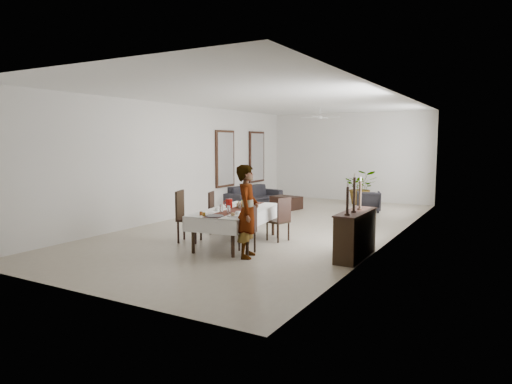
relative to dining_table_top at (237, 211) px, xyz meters
name	(u,v)px	position (x,y,z in m)	size (l,w,h in m)	color
floor	(274,226)	(-0.22, 2.18, -0.70)	(6.00, 12.00, 0.00)	#B0A48C
ceiling	(275,99)	(-0.22, 2.18, 2.50)	(6.00, 12.00, 0.02)	white
wall_back	(350,157)	(-0.22, 8.18, 0.90)	(6.00, 0.02, 3.20)	silver
wall_front	(77,182)	(-0.22, -3.82, 0.90)	(6.00, 0.02, 3.20)	silver
wall_left	(181,161)	(-3.22, 2.18, 0.90)	(0.02, 12.00, 3.20)	silver
wall_right	(396,167)	(2.78, 2.18, 0.90)	(0.02, 12.00, 3.20)	silver
dining_table_top	(237,211)	(0.00, 0.00, 0.00)	(0.97, 2.32, 0.05)	black
table_leg_fl	(193,236)	(-0.27, -1.15, -0.36)	(0.07, 0.07, 0.68)	black
table_leg_fr	(233,240)	(0.57, -1.03, -0.36)	(0.07, 0.07, 0.68)	black
table_leg_bl	(239,218)	(-0.57, 1.03, -0.36)	(0.07, 0.07, 0.68)	black
table_leg_br	(273,221)	(0.27, 1.15, -0.36)	(0.07, 0.07, 0.68)	black
tablecloth_top	(237,210)	(0.00, 0.00, 0.03)	(1.14, 2.49, 0.01)	white
tablecloth_drape_left	(213,214)	(-0.56, -0.07, -0.11)	(0.01, 2.49, 0.29)	silver
tablecloth_drape_right	(261,218)	(0.56, 0.07, -0.11)	(0.01, 2.49, 0.29)	silver
tablecloth_drape_near	(209,226)	(0.16, -1.23, -0.11)	(1.14, 0.01, 0.29)	white
tablecloth_drape_far	(258,208)	(-0.16, 1.23, -0.11)	(1.14, 0.01, 0.29)	silver
table_runner	(237,209)	(0.00, 0.00, 0.04)	(0.34, 2.41, 0.00)	#5B251A
red_pitcher	(229,203)	(-0.26, 0.11, 0.13)	(0.14, 0.14, 0.19)	maroon
pitcher_handle	(226,203)	(-0.34, 0.10, 0.13)	(0.12, 0.12, 0.02)	maroon
wine_glass_near	(229,210)	(0.20, -0.61, 0.12)	(0.07, 0.07, 0.16)	white
wine_glass_mid	(221,209)	(-0.03, -0.54, 0.12)	(0.07, 0.07, 0.16)	white
wine_glass_far	(240,205)	(0.04, 0.05, 0.12)	(0.07, 0.07, 0.16)	white
teacup_right	(238,213)	(0.36, -0.54, 0.06)	(0.09, 0.09, 0.06)	silver
saucer_right	(238,214)	(0.36, -0.54, 0.04)	(0.14, 0.14, 0.01)	white
teacup_left	(217,209)	(-0.24, -0.37, 0.06)	(0.09, 0.09, 0.06)	silver
saucer_left	(217,210)	(-0.24, -0.37, 0.04)	(0.14, 0.14, 0.01)	white
plate_near_right	(233,216)	(0.43, -0.82, 0.04)	(0.23, 0.23, 0.01)	silver
bread_near_right	(233,215)	(0.43, -0.82, 0.07)	(0.09, 0.09, 0.09)	tan
plate_near_left	(208,213)	(-0.19, -0.76, 0.04)	(0.23, 0.23, 0.01)	white
plate_far_left	(234,205)	(-0.38, 0.49, 0.04)	(0.23, 0.23, 0.01)	white
serving_tray	(215,216)	(0.13, -1.00, 0.04)	(0.35, 0.35, 0.02)	#3D3D42
jam_jar_a	(204,214)	(-0.07, -1.06, 0.07)	(0.06, 0.06, 0.07)	#855913
jam_jar_b	(201,213)	(-0.18, -1.02, 0.07)	(0.06, 0.06, 0.07)	brown
fruit_basket	(243,206)	(0.02, 0.25, 0.08)	(0.29, 0.29, 0.10)	brown
fruit_red	(245,202)	(0.04, 0.27, 0.16)	(0.09, 0.09, 0.09)	maroon
fruit_green	(242,202)	(-0.03, 0.27, 0.16)	(0.08, 0.08, 0.08)	#518A29
fruit_yellow	(242,203)	(0.02, 0.20, 0.16)	(0.08, 0.08, 0.08)	gold
chair_right_near_seat	(243,232)	(0.58, -0.68, -0.27)	(0.41, 0.41, 0.05)	black
chair_right_near_leg_fl	(248,246)	(0.77, -0.83, -0.50)	(0.04, 0.04, 0.40)	black
chair_right_near_leg_fr	(255,242)	(0.73, -0.50, -0.50)	(0.04, 0.04, 0.40)	black
chair_right_near_leg_bl	(232,244)	(0.44, -0.87, -0.50)	(0.04, 0.04, 0.40)	black
chair_right_near_leg_br	(239,241)	(0.40, -0.54, -0.50)	(0.04, 0.04, 0.40)	black
chair_right_near_back	(252,218)	(0.77, -0.66, 0.00)	(0.41, 0.04, 0.52)	black
chair_right_far_seat	(278,221)	(0.63, 0.70, -0.28)	(0.40, 0.40, 0.05)	black
chair_right_far_leg_fl	(278,234)	(0.74, 0.49, -0.50)	(0.04, 0.04, 0.40)	black
chair_right_far_leg_fr	(289,231)	(0.84, 0.81, -0.50)	(0.04, 0.04, 0.40)	black
chair_right_far_leg_bl	(267,231)	(0.42, 0.59, -0.50)	(0.04, 0.04, 0.40)	black
chair_right_far_leg_br	(278,229)	(0.52, 0.90, -0.50)	(0.04, 0.04, 0.40)	black
chair_right_far_back	(284,210)	(0.81, 0.64, 0.00)	(0.40, 0.04, 0.51)	black
chair_left_near_seat	(190,219)	(-0.97, -0.36, -0.21)	(0.47, 0.47, 0.05)	black
chair_left_near_leg_fl	(184,229)	(-1.22, -0.24, -0.47)	(0.05, 0.05, 0.46)	black
chair_left_near_leg_fr	(178,233)	(-1.09, -0.60, -0.47)	(0.05, 0.05, 0.46)	black
chair_left_near_leg_bl	(201,230)	(-0.86, -0.11, -0.47)	(0.05, 0.05, 0.46)	black
chair_left_near_leg_br	(196,233)	(-0.73, -0.47, -0.47)	(0.05, 0.05, 0.46)	black
chair_left_near_back	(180,204)	(-1.17, -0.43, 0.11)	(0.47, 0.04, 0.60)	black
chair_left_far_seat	(219,215)	(-0.94, 0.73, -0.26)	(0.42, 0.42, 0.05)	black
chair_left_far_leg_fl	(214,223)	(-1.16, 0.83, -0.49)	(0.04, 0.04, 0.41)	black
chair_left_far_leg_fr	(210,226)	(-1.04, 0.51, -0.49)	(0.04, 0.04, 0.41)	black
chair_left_far_leg_bl	(228,224)	(-0.83, 0.94, -0.49)	(0.04, 0.04, 0.41)	black
chair_left_far_leg_br	(224,226)	(-0.72, 0.62, -0.49)	(0.04, 0.04, 0.41)	black
chair_left_far_back	(211,203)	(-1.12, 0.66, 0.02)	(0.42, 0.04, 0.53)	black
woman	(247,211)	(0.79, -0.88, 0.17)	(0.63, 0.41, 1.73)	#919399
sideboard_body	(355,235)	(2.56, 0.07, -0.28)	(0.38, 1.41, 0.85)	black
sideboard_top	(356,212)	(2.56, 0.07, 0.16)	(0.41, 1.47, 0.03)	black
candlestick_near_base	(347,214)	(2.56, -0.44, 0.19)	(0.09, 0.09, 0.03)	black
candlestick_near_shaft	(347,200)	(2.56, -0.44, 0.44)	(0.05, 0.05, 0.47)	black
candlestick_near_candle	(348,185)	(2.56, -0.44, 0.71)	(0.03, 0.03, 0.08)	beige
candlestick_mid_base	(354,212)	(2.56, -0.07, 0.19)	(0.09, 0.09, 0.03)	black
candlestick_mid_shaft	(354,194)	(2.56, -0.07, 0.51)	(0.05, 0.05, 0.61)	black
candlestick_mid_candle	(355,175)	(2.56, -0.07, 0.85)	(0.03, 0.03, 0.08)	white
candlestick_far_base	(360,209)	(2.56, 0.31, 0.19)	(0.09, 0.09, 0.03)	black
candlestick_far_shaft	(360,195)	(2.56, 0.31, 0.46)	(0.05, 0.05, 0.52)	black
candlestick_far_candle	(361,179)	(2.56, 0.31, 0.76)	(0.03, 0.03, 0.08)	silver
sofa	(253,195)	(-2.67, 5.35, -0.37)	(2.24, 0.87, 0.65)	#272429
armchair	(369,201)	(1.20, 5.77, -0.38)	(0.68, 0.70, 0.64)	#28262B
coffee_table	(286,202)	(-1.29, 5.09, -0.50)	(0.91, 0.61, 0.41)	black
potted_plant	(361,187)	(0.51, 7.26, -0.10)	(1.08, 0.93, 1.20)	#2C5020
mirror_frame_near	(225,159)	(-3.18, 4.38, 0.90)	(0.06, 1.05, 1.85)	black
mirror_glass_near	(226,159)	(-3.15, 4.38, 0.90)	(0.01, 0.90, 1.70)	silver
mirror_frame_far	(257,157)	(-3.18, 6.48, 0.90)	(0.06, 1.05, 1.85)	black
mirror_glass_far	(257,157)	(-3.15, 6.48, 0.90)	(0.01, 0.90, 1.70)	white
fan_rod	(320,111)	(-0.22, 5.18, 2.40)	(0.04, 0.04, 0.20)	silver
fan_hub	(320,117)	(-0.22, 5.18, 2.20)	(0.16, 0.16, 0.08)	white
fan_blade_n	(324,118)	(-0.22, 5.53, 2.20)	(0.10, 0.55, 0.01)	white
fan_blade_s	(315,117)	(-0.22, 4.83, 2.20)	(0.10, 0.55, 0.01)	silver
fan_blade_e	(331,117)	(0.13, 5.18, 2.20)	(0.55, 0.10, 0.01)	silver
fan_blade_w	(309,118)	(-0.57, 5.18, 2.20)	(0.55, 0.10, 0.01)	white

